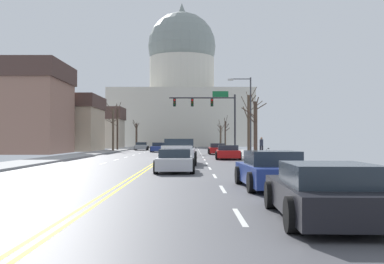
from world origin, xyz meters
TOP-DOWN VIEW (x-y plane):
  - ground at (0.00, -0.00)m, footprint 20.00×180.00m
  - signal_gantry at (4.84, 14.27)m, footprint 7.91×0.41m
  - street_lamp_right at (7.89, 4.63)m, footprint 2.31×0.24m
  - capitol_building at (0.00, 70.52)m, footprint 32.88×23.84m
  - sedan_near_00 at (5.24, 9.88)m, footprint 1.94×4.27m
  - sedan_near_01 at (1.60, 3.51)m, footprint 1.96×4.27m
  - sedan_near_02 at (5.44, -2.11)m, footprint 2.14×4.27m
  - pickup_truck_near_03 at (1.64, -9.44)m, footprint 2.38×5.70m
  - sedan_near_04 at (1.65, -16.37)m, footprint 1.97×4.28m
  - sedan_near_05 at (5.14, -23.78)m, footprint 2.12×4.44m
  - sedan_near_06 at (5.20, -29.67)m, footprint 2.19×4.50m
  - sedan_oncoming_00 at (-1.76, 18.78)m, footprint 2.03×4.60m
  - sedan_oncoming_01 at (-5.09, 28.51)m, footprint 2.09×4.50m
  - sedan_oncoming_02 at (-1.63, 41.76)m, footprint 1.99×4.68m
  - flank_building_00 at (-16.85, 43.06)m, footprint 13.55×7.07m
  - flank_building_01 at (-18.82, 13.07)m, footprint 13.30×10.29m
  - flank_building_02 at (-15.84, 23.81)m, footprint 10.87×9.65m
  - bare_tree_00 at (8.25, 51.07)m, footprint 1.62×2.68m
  - bare_tree_01 at (-8.85, 52.32)m, footprint 1.53×2.86m
  - bare_tree_02 at (8.34, 7.13)m, footprint 2.24×2.45m
  - bare_tree_03 at (-8.34, 26.12)m, footprint 2.05×1.61m
  - bare_tree_04 at (8.31, 38.89)m, footprint 1.12×2.32m
  - bare_tree_05 at (-8.07, 21.04)m, footprint 2.08×1.75m
  - bare_tree_06 at (8.35, 2.47)m, footprint 2.35×2.32m
  - pedestrian_00 at (9.10, 3.74)m, footprint 0.35×0.34m
  - bicycle_parked at (8.36, -4.24)m, footprint 0.12×1.77m

SIDE VIEW (x-z plane):
  - ground at x=0.00m, z-range -0.08..0.12m
  - bicycle_parked at x=8.36m, z-range 0.06..0.91m
  - sedan_near_04 at x=1.65m, z-range -0.03..1.11m
  - sedan_near_02 at x=5.44m, z-range -0.03..1.12m
  - sedan_near_06 at x=5.20m, z-range -0.02..1.13m
  - sedan_oncoming_01 at x=-5.09m, z-range -0.03..1.16m
  - sedan_near_00 at x=5.24m, z-range -0.03..1.16m
  - sedan_oncoming_00 at x=-1.76m, z-range -0.03..1.18m
  - sedan_near_01 at x=1.60m, z-range -0.04..1.20m
  - sedan_near_05 at x=5.14m, z-range -0.04..1.20m
  - sedan_oncoming_02 at x=-1.63m, z-range -0.04..1.23m
  - pickup_truck_near_03 at x=1.64m, z-range -0.08..1.58m
  - pedestrian_00 at x=9.10m, z-range 0.24..1.93m
  - bare_tree_00 at x=8.25m, z-range -0.24..5.17m
  - bare_tree_01 at x=-8.85m, z-range -0.02..5.49m
  - bare_tree_04 at x=8.31m, z-range -0.04..5.55m
  - bare_tree_06 at x=8.35m, z-range -0.01..5.62m
  - bare_tree_05 at x=-8.07m, z-range 0.01..6.30m
  - bare_tree_03 at x=-8.34m, z-range -0.15..6.82m
  - bare_tree_02 at x=8.34m, z-range -0.01..6.78m
  - flank_building_00 at x=-16.85m, z-range 0.06..7.52m
  - flank_building_02 at x=-15.84m, z-range 0.05..7.75m
  - street_lamp_right at x=7.89m, z-range 0.86..8.37m
  - flank_building_01 at x=-18.82m, z-range 0.07..10.54m
  - signal_gantry at x=4.84m, z-range 1.74..8.96m
  - capitol_building at x=0.00m, z-range -4.86..30.28m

